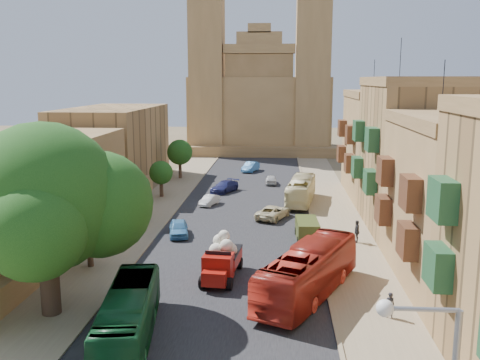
# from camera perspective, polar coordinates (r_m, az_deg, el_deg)

# --- Properties ---
(ground) EXTENTS (260.00, 260.00, 0.00)m
(ground) POSITION_cam_1_polar(r_m,az_deg,el_deg) (28.32, -4.08, -17.95)
(ground) COLOR brown
(road_surface) EXTENTS (14.00, 140.00, 0.01)m
(road_surface) POSITION_cam_1_polar(r_m,az_deg,el_deg) (56.37, 0.30, -3.24)
(road_surface) COLOR black
(road_surface) RESTS_ON ground
(sidewalk_east) EXTENTS (5.00, 140.00, 0.01)m
(sidewalk_east) POSITION_cam_1_polar(r_m,az_deg,el_deg) (56.54, 9.97, -3.36)
(sidewalk_east) COLOR #887559
(sidewalk_east) RESTS_ON ground
(sidewalk_west) EXTENTS (5.00, 140.00, 0.01)m
(sidewalk_west) POSITION_cam_1_polar(r_m,az_deg,el_deg) (57.78, -9.15, -3.03)
(sidewalk_west) COLOR #887559
(sidewalk_west) RESTS_ON ground
(kerb_east) EXTENTS (0.25, 140.00, 0.12)m
(kerb_east) POSITION_cam_1_polar(r_m,az_deg,el_deg) (56.33, 7.43, -3.29)
(kerb_east) COLOR #887559
(kerb_east) RESTS_ON ground
(kerb_west) EXTENTS (0.25, 140.00, 0.12)m
(kerb_west) POSITION_cam_1_polar(r_m,az_deg,el_deg) (57.25, -6.72, -3.04)
(kerb_west) COLOR #887559
(kerb_west) RESTS_ON ground
(townhouse_b) EXTENTS (9.00, 14.00, 14.90)m
(townhouse_b) POSITION_cam_1_polar(r_m,az_deg,el_deg) (38.44, 22.65, -2.02)
(townhouse_b) COLOR olive
(townhouse_b) RESTS_ON ground
(townhouse_c) EXTENTS (9.00, 14.00, 17.40)m
(townhouse_c) POSITION_cam_1_polar(r_m,az_deg,el_deg) (51.50, 17.93, 2.73)
(townhouse_c) COLOR #9B7546
(townhouse_c) RESTS_ON ground
(townhouse_d) EXTENTS (9.00, 14.00, 15.90)m
(townhouse_d) POSITION_cam_1_polar(r_m,az_deg,el_deg) (65.17, 15.03, 3.78)
(townhouse_d) COLOR olive
(townhouse_d) RESTS_ON ground
(west_wall) EXTENTS (1.00, 40.00, 1.80)m
(west_wall) POSITION_cam_1_polar(r_m,az_deg,el_deg) (49.11, -15.29, -4.65)
(west_wall) COLOR olive
(west_wall) RESTS_ON ground
(west_building_low) EXTENTS (10.00, 28.00, 8.40)m
(west_building_low) POSITION_cam_1_polar(r_m,az_deg,el_deg) (48.72, -22.37, -1.22)
(west_building_low) COLOR brown
(west_building_low) RESTS_ON ground
(west_building_mid) EXTENTS (10.00, 22.00, 10.00)m
(west_building_mid) POSITION_cam_1_polar(r_m,az_deg,el_deg) (72.46, -13.29, 3.60)
(west_building_mid) COLOR #9B7546
(west_building_mid) RESTS_ON ground
(church) EXTENTS (28.00, 22.50, 36.30)m
(church) POSITION_cam_1_polar(r_m,az_deg,el_deg) (103.35, 2.18, 8.42)
(church) COLOR olive
(church) RESTS_ON ground
(ficus_tree) EXTENTS (11.30, 10.40, 11.30)m
(ficus_tree) POSITION_cam_1_polar(r_m,az_deg,el_deg) (32.21, -19.98, -2.30)
(ficus_tree) COLOR #3A291D
(ficus_tree) RESTS_ON ground
(street_tree_a) EXTENTS (2.80, 2.80, 4.31)m
(street_tree_a) POSITION_cam_1_polar(r_m,az_deg,el_deg) (40.52, -15.82, -5.03)
(street_tree_a) COLOR #3A291D
(street_tree_a) RESTS_ON ground
(street_tree_b) EXTENTS (3.30, 3.30, 5.07)m
(street_tree_b) POSITION_cam_1_polar(r_m,az_deg,el_deg) (51.51, -11.33, -0.92)
(street_tree_b) COLOR #3A291D
(street_tree_b) RESTS_ON ground
(street_tree_c) EXTENTS (2.76, 2.76, 4.25)m
(street_tree_c) POSITION_cam_1_polar(r_m,az_deg,el_deg) (63.05, -8.42, 0.76)
(street_tree_c) COLOR #3A291D
(street_tree_c) RESTS_ON ground
(street_tree_d) EXTENTS (3.52, 3.52, 5.42)m
(street_tree_d) POSITION_cam_1_polar(r_m,az_deg,el_deg) (74.54, -6.44, 2.95)
(street_tree_d) COLOR #3A291D
(street_tree_d) RESTS_ON ground
(red_truck) EXTENTS (2.62, 5.63, 3.20)m
(red_truck) POSITION_cam_1_polar(r_m,az_deg,el_deg) (37.24, -1.96, -8.38)
(red_truck) COLOR #98130B
(red_truck) RESTS_ON ground
(olive_pickup) EXTENTS (2.03, 4.20, 1.70)m
(olive_pickup) POSITION_cam_1_polar(r_m,az_deg,el_deg) (46.43, 7.18, -5.32)
(olive_pickup) COLOR #3D471A
(olive_pickup) RESTS_ON ground
(bus_green_north) EXTENTS (3.66, 10.31, 2.81)m
(bus_green_north) POSITION_cam_1_polar(r_m,az_deg,el_deg) (29.36, -11.81, -14.01)
(bus_green_north) COLOR #145227
(bus_green_north) RESTS_ON ground
(bus_red_east) EXTENTS (7.27, 11.64, 3.22)m
(bus_red_east) POSITION_cam_1_polar(r_m,az_deg,el_deg) (34.49, 7.34, -9.68)
(bus_red_east) COLOR maroon
(bus_red_east) RESTS_ON ground
(bus_cream_east) EXTENTS (3.81, 10.38, 2.82)m
(bus_cream_east) POSITION_cam_1_polar(r_m,az_deg,el_deg) (59.82, 6.52, -1.11)
(bus_cream_east) COLOR beige
(bus_cream_east) RESTS_ON ground
(car_blue_a) EXTENTS (2.38, 4.26, 1.37)m
(car_blue_a) POSITION_cam_1_polar(r_m,az_deg,el_deg) (47.50, -6.56, -5.12)
(car_blue_a) COLOR #478CC0
(car_blue_a) RESTS_ON ground
(car_white_a) EXTENTS (2.16, 3.50, 1.09)m
(car_white_a) POSITION_cam_1_polar(r_m,az_deg,el_deg) (58.63, -3.29, -2.17)
(car_white_a) COLOR silver
(car_white_a) RESTS_ON ground
(car_cream) EXTENTS (3.85, 5.27, 1.33)m
(car_cream) POSITION_cam_1_polar(r_m,az_deg,el_deg) (52.97, 3.55, -3.44)
(car_cream) COLOR beige
(car_cream) RESTS_ON ground
(car_dkblue) EXTENTS (3.68, 5.02, 1.35)m
(car_dkblue) POSITION_cam_1_polar(r_m,az_deg,el_deg) (65.31, -1.67, -0.71)
(car_dkblue) COLOR navy
(car_dkblue) RESTS_ON ground
(car_white_b) EXTENTS (1.62, 3.66, 1.23)m
(car_white_b) POSITION_cam_1_polar(r_m,az_deg,el_deg) (70.36, 3.30, 0.05)
(car_white_b) COLOR silver
(car_white_b) RESTS_ON ground
(car_blue_b) EXTENTS (2.69, 4.59, 1.43)m
(car_blue_b) POSITION_cam_1_polar(r_m,az_deg,el_deg) (79.92, 1.13, 1.42)
(car_blue_b) COLOR #377ABD
(car_blue_b) RESTS_ON ground
(pedestrian_a) EXTENTS (0.58, 0.40, 1.54)m
(pedestrian_a) POSITION_cam_1_polar(r_m,az_deg,el_deg) (32.76, 15.67, -12.72)
(pedestrian_a) COLOR black
(pedestrian_a) RESTS_ON ground
(pedestrian_c) EXTENTS (0.65, 1.20, 1.94)m
(pedestrian_c) POSITION_cam_1_polar(r_m,az_deg,el_deg) (46.24, 12.36, -5.38)
(pedestrian_c) COLOR #333236
(pedestrian_c) RESTS_ON ground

